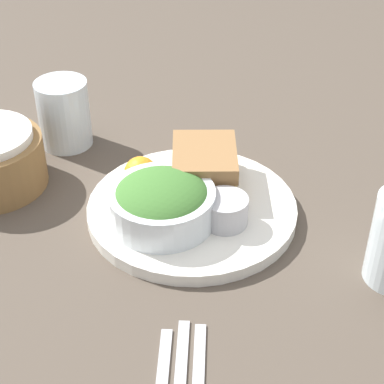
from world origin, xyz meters
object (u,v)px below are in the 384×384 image
at_px(plate, 192,209).
at_px(salad_bowl, 162,202).
at_px(dressing_cup, 225,211).
at_px(sandwich, 208,168).
at_px(drink_glass, 64,114).

relative_size(plate, salad_bowl, 2.04).
xyz_separation_m(salad_bowl, dressing_cup, (0.02, -0.08, -0.01)).
bearing_deg(sandwich, plate, 174.53).
height_order(plate, dressing_cup, dressing_cup).
xyz_separation_m(plate, salad_bowl, (-0.04, 0.02, 0.04)).
relative_size(salad_bowl, drink_glass, 1.30).
bearing_deg(dressing_cup, sandwich, 33.14).
bearing_deg(drink_glass, plate, -113.60).
bearing_deg(sandwich, drink_glass, 77.26).
relative_size(sandwich, salad_bowl, 0.94).
relative_size(plate, drink_glass, 2.67).
bearing_deg(dressing_cup, salad_bowl, 105.94).
xyz_separation_m(plate, sandwich, (0.05, -0.00, 0.04)).
bearing_deg(salad_bowl, plate, -29.38).
distance_m(plate, sandwich, 0.06).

